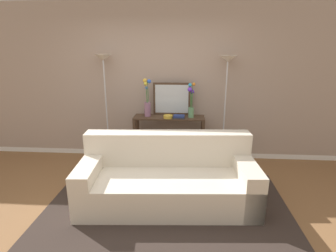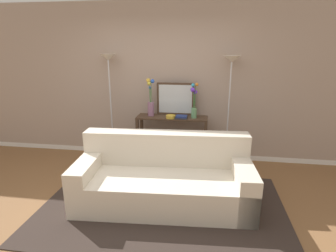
% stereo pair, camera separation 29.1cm
% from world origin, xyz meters
% --- Properties ---
extents(ground_plane, '(16.00, 16.00, 0.02)m').
position_xyz_m(ground_plane, '(0.00, 0.00, -0.01)').
color(ground_plane, brown).
extents(back_wall, '(12.00, 0.15, 2.74)m').
position_xyz_m(back_wall, '(0.00, 2.04, 1.37)').
color(back_wall, white).
rests_on(back_wall, ground).
extents(area_rug, '(3.10, 1.98, 0.01)m').
position_xyz_m(area_rug, '(0.36, 0.26, 0.01)').
color(area_rug, '#332823').
rests_on(area_rug, ground).
extents(couch, '(2.30, 1.10, 0.88)m').
position_xyz_m(couch, '(0.36, 0.43, 0.31)').
color(couch, beige).
rests_on(couch, ground).
extents(console_table, '(1.20, 0.35, 0.85)m').
position_xyz_m(console_table, '(0.29, 1.68, 0.57)').
color(console_table, '#473323').
rests_on(console_table, ground).
extents(floor_lamp_left, '(0.28, 0.28, 1.88)m').
position_xyz_m(floor_lamp_left, '(-0.81, 1.73, 1.47)').
color(floor_lamp_left, silver).
rests_on(floor_lamp_left, ground).
extents(floor_lamp_right, '(0.28, 0.28, 1.86)m').
position_xyz_m(floor_lamp_right, '(1.23, 1.73, 1.46)').
color(floor_lamp_right, silver).
rests_on(floor_lamp_right, ground).
extents(wall_mirror, '(0.64, 0.02, 0.56)m').
position_xyz_m(wall_mirror, '(0.33, 1.82, 1.13)').
color(wall_mirror, '#473323').
rests_on(wall_mirror, console_table).
extents(vase_tall_flowers, '(0.14, 0.12, 0.64)m').
position_xyz_m(vase_tall_flowers, '(-0.08, 1.69, 1.09)').
color(vase_tall_flowers, gray).
rests_on(vase_tall_flowers, console_table).
extents(vase_short_flowers, '(0.13, 0.12, 0.59)m').
position_xyz_m(vase_short_flowers, '(0.66, 1.65, 1.11)').
color(vase_short_flowers, '#669E6B').
rests_on(vase_short_flowers, console_table).
extents(fruit_bowl, '(0.16, 0.16, 0.05)m').
position_xyz_m(fruit_bowl, '(0.28, 1.57, 0.87)').
color(fruit_bowl, gold).
rests_on(fruit_bowl, console_table).
extents(book_stack, '(0.20, 0.16, 0.05)m').
position_xyz_m(book_stack, '(0.46, 1.58, 0.87)').
color(book_stack, '#2D2D33').
rests_on(book_stack, console_table).
extents(book_row_under_console, '(0.48, 0.17, 0.12)m').
position_xyz_m(book_row_under_console, '(0.03, 1.68, 0.06)').
color(book_row_under_console, '#BC3328').
rests_on(book_row_under_console, ground).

